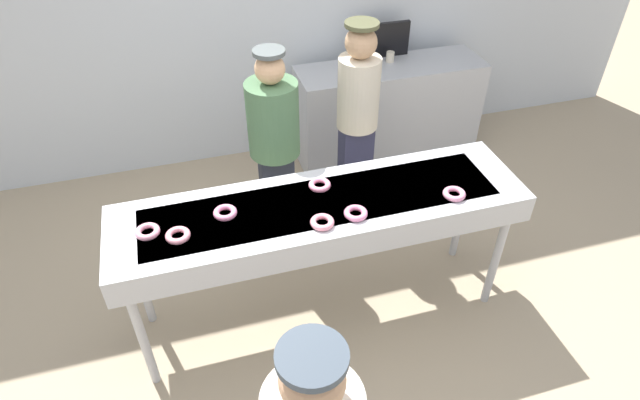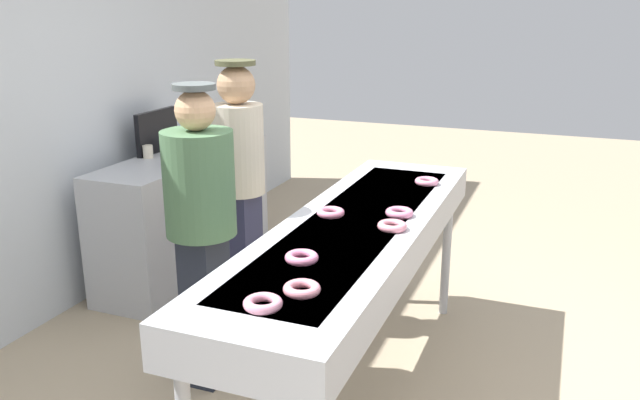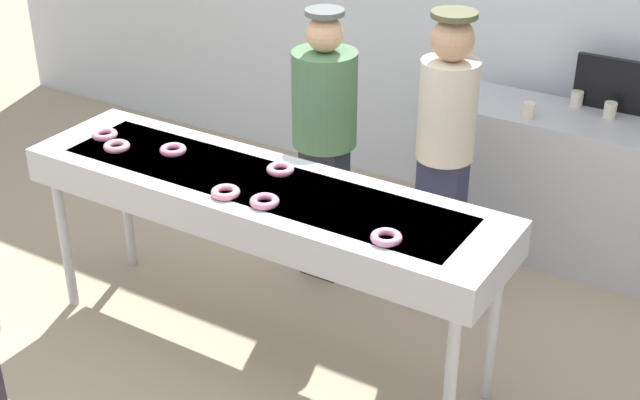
% 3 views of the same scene
% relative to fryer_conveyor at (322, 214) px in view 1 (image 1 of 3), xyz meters
% --- Properties ---
extents(ground_plane, '(16.00, 16.00, 0.00)m').
position_rel_fryer_conveyor_xyz_m(ground_plane, '(0.00, 0.00, -0.89)').
color(ground_plane, tan).
extents(fryer_conveyor, '(2.52, 0.66, 0.99)m').
position_rel_fryer_conveyor_xyz_m(fryer_conveyor, '(0.00, 0.00, 0.00)').
color(fryer_conveyor, '#B7BABF').
rests_on(fryer_conveyor, ground).
extents(strawberry_donut_0, '(0.17, 0.17, 0.04)m').
position_rel_fryer_conveyor_xyz_m(strawberry_donut_0, '(-0.85, -0.08, 0.11)').
color(strawberry_donut_0, pink).
rests_on(strawberry_donut_0, fryer_conveyor).
extents(strawberry_donut_1, '(0.17, 0.17, 0.04)m').
position_rel_fryer_conveyor_xyz_m(strawberry_donut_1, '(-1.01, -0.00, 0.11)').
color(strawberry_donut_1, pink).
rests_on(strawberry_donut_1, fryer_conveyor).
extents(strawberry_donut_2, '(0.14, 0.14, 0.04)m').
position_rel_fryer_conveyor_xyz_m(strawberry_donut_2, '(-0.57, 0.04, 0.11)').
color(strawberry_donut_2, pink).
rests_on(strawberry_donut_2, fryer_conveyor).
extents(strawberry_donut_3, '(0.19, 0.19, 0.04)m').
position_rel_fryer_conveyor_xyz_m(strawberry_donut_3, '(-0.05, -0.20, 0.11)').
color(strawberry_donut_3, pink).
rests_on(strawberry_donut_3, fryer_conveyor).
extents(strawberry_donut_4, '(0.19, 0.19, 0.04)m').
position_rel_fryer_conveyor_xyz_m(strawberry_donut_4, '(0.79, -0.17, 0.11)').
color(strawberry_donut_4, pink).
rests_on(strawberry_donut_4, fryer_conveyor).
extents(strawberry_donut_5, '(0.17, 0.17, 0.04)m').
position_rel_fryer_conveyor_xyz_m(strawberry_donut_5, '(0.03, 0.14, 0.11)').
color(strawberry_donut_5, pink).
rests_on(strawberry_donut_5, fryer_conveyor).
extents(strawberry_donut_6, '(0.19, 0.19, 0.04)m').
position_rel_fryer_conveyor_xyz_m(strawberry_donut_6, '(0.15, -0.18, 0.11)').
color(strawberry_donut_6, pink).
rests_on(strawberry_donut_6, fryer_conveyor).
extents(worker_baker, '(0.31, 0.31, 1.68)m').
position_rel_fryer_conveyor_xyz_m(worker_baker, '(0.56, 0.94, 0.05)').
color(worker_baker, '#2A2C48').
rests_on(worker_baker, ground).
extents(worker_assistant, '(0.36, 0.36, 1.63)m').
position_rel_fryer_conveyor_xyz_m(worker_assistant, '(-0.11, 0.80, 0.04)').
color(worker_assistant, '#222734').
rests_on(worker_assistant, ground).
extents(prep_counter, '(1.72, 0.53, 0.93)m').
position_rel_fryer_conveyor_xyz_m(prep_counter, '(1.17, 1.75, -0.43)').
color(prep_counter, '#B7BABF').
rests_on(prep_counter, ground).
extents(paper_cup_0, '(0.07, 0.07, 0.09)m').
position_rel_fryer_conveyor_xyz_m(paper_cup_0, '(0.79, 1.59, 0.08)').
color(paper_cup_0, beige).
rests_on(paper_cup_0, prep_counter).
extents(paper_cup_1, '(0.07, 0.07, 0.09)m').
position_rel_fryer_conveyor_xyz_m(paper_cup_1, '(0.98, 1.91, 0.08)').
color(paper_cup_1, beige).
rests_on(paper_cup_1, prep_counter).
extents(paper_cup_2, '(0.07, 0.07, 0.09)m').
position_rel_fryer_conveyor_xyz_m(paper_cup_2, '(1.19, 1.84, 0.08)').
color(paper_cup_2, beige).
rests_on(paper_cup_2, prep_counter).
extents(menu_display, '(0.48, 0.04, 0.31)m').
position_rel_fryer_conveyor_xyz_m(menu_display, '(1.17, 1.97, 0.19)').
color(menu_display, black).
rests_on(menu_display, prep_counter).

